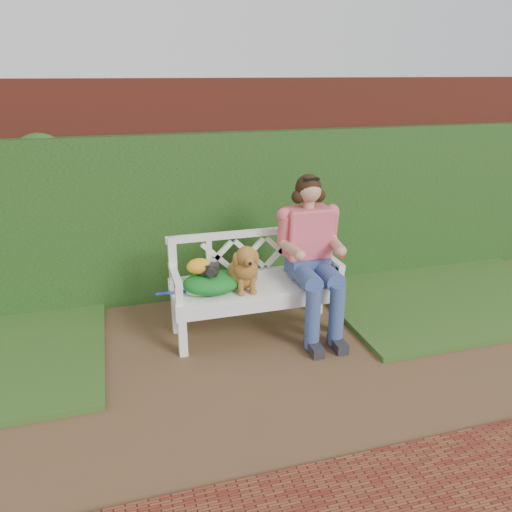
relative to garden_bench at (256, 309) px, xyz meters
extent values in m
plane|color=brown|center=(-0.24, -0.70, -0.24)|extent=(60.00, 60.00, 0.00)
cube|color=maroon|center=(-0.24, 1.20, 0.86)|extent=(10.00, 0.30, 2.20)
cube|color=#366523|center=(-0.24, 0.98, 0.61)|extent=(10.00, 0.18, 1.70)
cube|color=#1A330F|center=(2.16, 0.20, -0.21)|extent=(2.60, 2.00, 0.05)
cube|color=black|center=(-0.42, -0.05, 0.46)|extent=(0.17, 0.15, 0.09)
ellipsoid|color=orange|center=(-0.51, -0.02, 0.48)|extent=(0.23, 0.19, 0.13)
camera|label=1|loc=(-1.13, -3.91, 2.02)|focal=35.00mm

